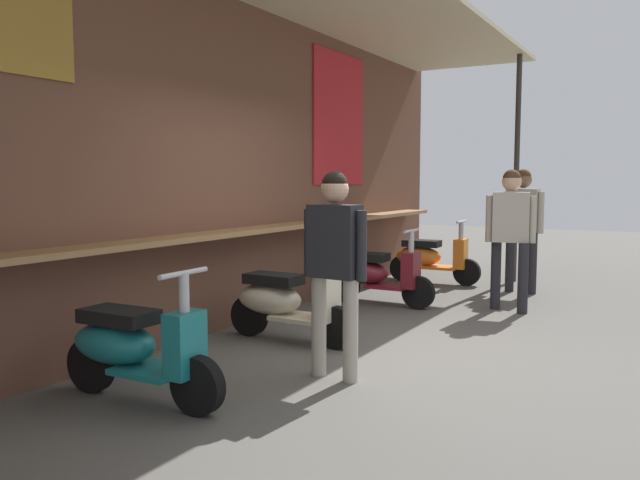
% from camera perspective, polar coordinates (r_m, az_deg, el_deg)
% --- Properties ---
extents(ground_plane, '(32.27, 32.27, 0.00)m').
position_cam_1_polar(ground_plane, '(5.88, 5.91, -10.10)').
color(ground_plane, '#56544F').
extents(market_stall_facade, '(11.53, 2.26, 3.62)m').
position_cam_1_polar(market_stall_facade, '(6.67, -9.12, 8.91)').
color(market_stall_facade, brown).
rests_on(market_stall_facade, ground_plane).
extents(scooter_teal, '(0.46, 1.40, 0.97)m').
position_cam_1_polar(scooter_teal, '(4.79, -16.30, -9.10)').
color(scooter_teal, '#197075').
rests_on(scooter_teal, ground_plane).
extents(scooter_cream, '(0.46, 1.40, 0.97)m').
position_cam_1_polar(scooter_cream, '(6.28, -3.23, -5.45)').
color(scooter_cream, beige).
rests_on(scooter_cream, ground_plane).
extents(scooter_maroon, '(0.46, 1.40, 0.97)m').
position_cam_1_polar(scooter_maroon, '(8.10, 4.85, -3.02)').
color(scooter_maroon, maroon).
rests_on(scooter_maroon, ground_plane).
extents(scooter_orange, '(0.47, 1.40, 0.97)m').
position_cam_1_polar(scooter_orange, '(9.91, 9.64, -1.54)').
color(scooter_orange, orange).
rests_on(scooter_orange, ground_plane).
extents(shopper_with_handbag, '(0.27, 0.67, 1.71)m').
position_cam_1_polar(shopper_with_handbag, '(9.28, 17.38, 1.92)').
color(shopper_with_handbag, '#232328').
rests_on(shopper_with_handbag, ground_plane).
extents(shopper_browsing, '(0.23, 0.56, 1.63)m').
position_cam_1_polar(shopper_browsing, '(5.00, 1.30, -1.12)').
color(shopper_browsing, '#ADA393').
rests_on(shopper_browsing, ground_plane).
extents(shopper_passing, '(0.29, 0.56, 1.69)m').
position_cam_1_polar(shopper_passing, '(7.92, 16.53, 1.35)').
color(shopper_passing, '#232328').
rests_on(shopper_passing, ground_plane).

